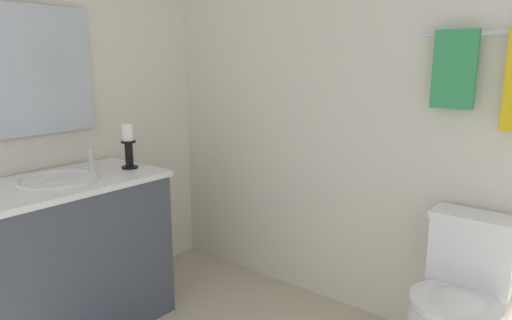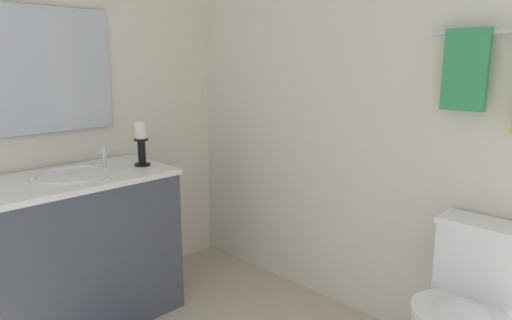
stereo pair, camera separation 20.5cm
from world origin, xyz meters
The scene contains 8 objects.
wall_back centered at (0.00, 1.13, 1.23)m, with size 2.78×0.04×2.45m, color silver.
wall_left centered at (-1.39, 0.00, 1.23)m, with size 0.04×2.27×2.45m, color silver.
vanity_cabinet centered at (-1.07, -0.07, 0.42)m, with size 0.58×1.02×0.85m.
sink_basin centered at (-1.07, -0.07, 0.81)m, with size 0.40×0.40×0.24m.
mirror centered at (-1.35, -0.07, 1.39)m, with size 0.02×0.79×0.68m, color silver.
candle_holder_tall centered at (-1.01, 0.32, 0.98)m, with size 0.09×0.09×0.26m.
toilet centered at (0.66, 0.85, 0.37)m, with size 0.39×0.54×0.75m.
towel_near_vanity centered at (0.49, 1.06, 1.40)m, with size 0.19×0.03×0.36m, color #389E59.
Camera 2 is at (1.26, -1.05, 1.44)m, focal length 31.98 mm.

